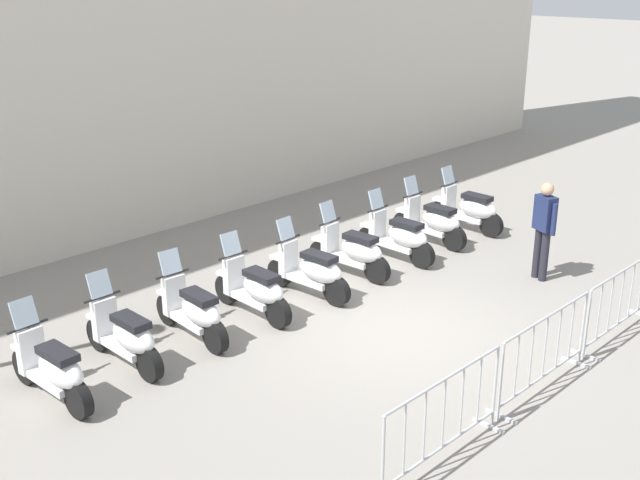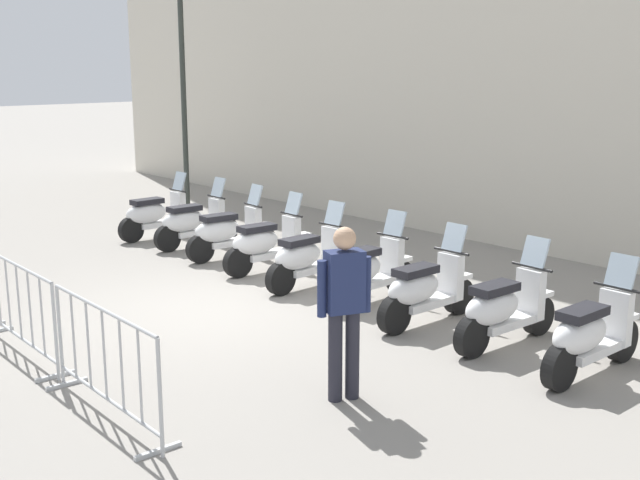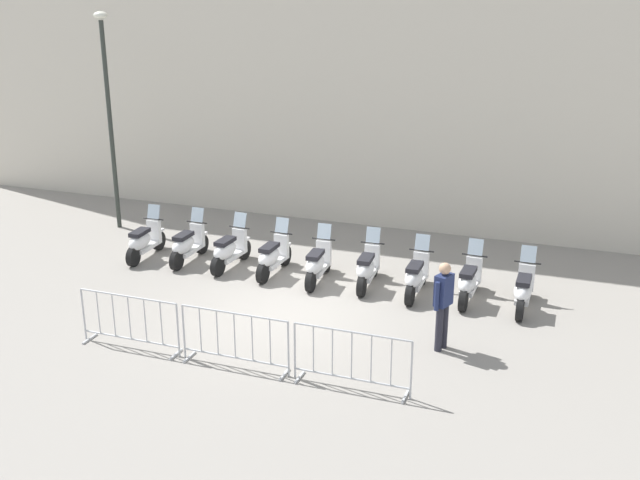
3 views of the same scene
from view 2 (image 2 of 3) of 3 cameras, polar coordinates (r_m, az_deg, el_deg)
The scene contains 14 objects.
ground_plane at distance 10.62m, azimuth -8.16°, elevation -5.14°, with size 120.00×120.00×0.00m, color gray.
motorcycle_0 at distance 15.20m, azimuth -11.98°, elevation 1.80°, with size 0.59×1.72×1.24m.
motorcycle_1 at distance 14.29m, azimuth -9.30°, elevation 1.24°, with size 0.64×1.72×1.24m.
motorcycle_2 at distance 13.35m, azimuth -6.79°, elevation 0.53°, with size 0.70×1.71×1.24m.
motorcycle_3 at distance 12.41m, azimuth -3.99°, elevation -0.31°, with size 0.66×1.72×1.24m.
motorcycle_4 at distance 11.47m, azimuth -0.91°, elevation -1.33°, with size 0.56×1.73×1.24m.
motorcycle_5 at distance 10.73m, azimuth 3.52°, elevation -2.32°, with size 0.56×1.73×1.24m.
motorcycle_6 at distance 9.90m, azimuth 7.65°, elevation -3.68°, with size 0.62×1.72×1.24m.
motorcycle_7 at distance 9.29m, azimuth 13.28°, elevation -4.99°, with size 0.66×1.72×1.24m.
motorcycle_8 at distance 8.65m, azimuth 19.18°, elevation -6.65°, with size 0.63×1.72×1.24m.
barrier_segment_1 at distance 9.44m, azimuth -21.21°, elevation -4.79°, with size 2.06×0.74×1.07m.
barrier_segment_2 at distance 7.51m, azimuth -15.52°, elevation -8.73°, with size 2.06×0.74×1.07m.
street_lamp at distance 17.71m, azimuth -10.10°, elevation 13.25°, with size 0.36×0.36×5.81m.
officer_near_row_end at distance 7.47m, azimuth 1.79°, elevation -4.68°, with size 0.37×0.49×1.73m.
Camera 2 is at (7.63, -6.67, 3.17)m, focal length 43.58 mm.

